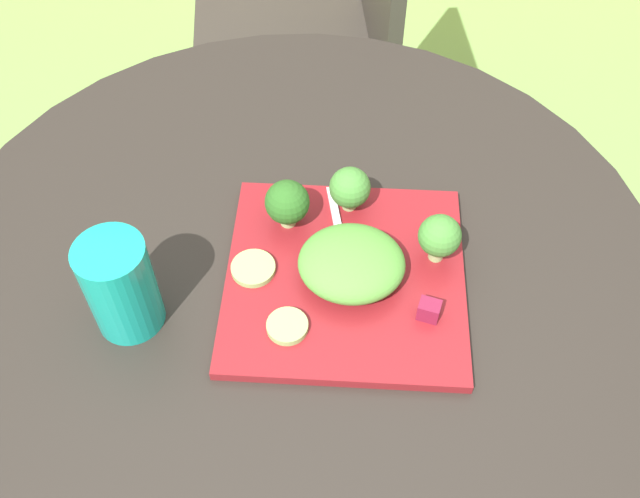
{
  "coord_description": "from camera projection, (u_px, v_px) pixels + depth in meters",
  "views": [
    {
      "loc": [
        0.06,
        -0.54,
        1.46
      ],
      "look_at": [
        0.03,
        -0.02,
        0.78
      ],
      "focal_mm": 40.3,
      "sensor_mm": 36.0,
      "label": 1
    }
  ],
  "objects": [
    {
      "name": "lettuce_mound",
      "position": [
        352.0,
        263.0,
        0.85
      ],
      "size": [
        0.13,
        0.12,
        0.05
      ],
      "primitive_type": "ellipsoid",
      "color": "#519338",
      "rests_on": "salad_plate"
    },
    {
      "name": "salad_plate",
      "position": [
        345.0,
        277.0,
        0.87
      ],
      "size": [
        0.29,
        0.29,
        0.01
      ],
      "primitive_type": "cube",
      "color": "maroon",
      "rests_on": "patio_table"
    },
    {
      "name": "broccoli_floret_2",
      "position": [
        350.0,
        188.0,
        0.91
      ],
      "size": [
        0.05,
        0.05,
        0.06
      ],
      "color": "#99B770",
      "rests_on": "salad_plate"
    },
    {
      "name": "beet_chunk_0",
      "position": [
        429.0,
        310.0,
        0.82
      ],
      "size": [
        0.03,
        0.03,
        0.02
      ],
      "primitive_type": "cube",
      "rotation": [
        0.0,
        0.0,
        2.87
      ],
      "color": "maroon",
      "rests_on": "salad_plate"
    },
    {
      "name": "drinking_glass",
      "position": [
        122.0,
        290.0,
        0.8
      ],
      "size": [
        0.08,
        0.08,
        0.13
      ],
      "color": "#149989",
      "rests_on": "patio_table"
    },
    {
      "name": "broccoli_floret_0",
      "position": [
        287.0,
        203.0,
        0.89
      ],
      "size": [
        0.06,
        0.06,
        0.07
      ],
      "color": "#99B770",
      "rests_on": "salad_plate"
    },
    {
      "name": "ground_plane",
      "position": [
        305.0,
        474.0,
        1.48
      ],
      "size": [
        12.0,
        12.0,
        0.0
      ],
      "primitive_type": "plane",
      "color": "#70994C"
    },
    {
      "name": "fork",
      "position": [
        341.0,
        242.0,
        0.89
      ],
      "size": [
        0.05,
        0.15,
        0.0
      ],
      "color": "silver",
      "rests_on": "salad_plate"
    },
    {
      "name": "broccoli_floret_1",
      "position": [
        440.0,
        237.0,
        0.85
      ],
      "size": [
        0.05,
        0.05,
        0.07
      ],
      "color": "#99B770",
      "rests_on": "salad_plate"
    },
    {
      "name": "cucumber_slice_0",
      "position": [
        253.0,
        268.0,
        0.87
      ],
      "size": [
        0.05,
        0.05,
        0.01
      ],
      "primitive_type": "cylinder",
      "color": "#8EB766",
      "rests_on": "salad_plate"
    },
    {
      "name": "cucumber_slice_1",
      "position": [
        286.0,
        326.0,
        0.82
      ],
      "size": [
        0.05,
        0.05,
        0.01
      ],
      "primitive_type": "cylinder",
      "color": "#8EB766",
      "rests_on": "salad_plate"
    },
    {
      "name": "patio_chair",
      "position": [
        329.0,
        18.0,
        1.58
      ],
      "size": [
        0.5,
        0.5,
        0.9
      ],
      "color": "#332D28",
      "rests_on": "ground_plane"
    },
    {
      "name": "patio_table",
      "position": [
        300.0,
        358.0,
        1.1
      ],
      "size": [
        0.94,
        0.94,
        0.74
      ],
      "color": "#28231E",
      "rests_on": "ground_plane"
    }
  ]
}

